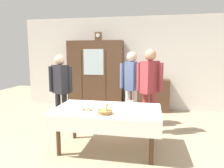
% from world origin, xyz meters
% --- Properties ---
extents(ground_plane, '(12.00, 12.00, 0.00)m').
position_xyz_m(ground_plane, '(0.00, 0.00, 0.00)').
color(ground_plane, tan).
rests_on(ground_plane, ground).
extents(back_wall, '(6.40, 0.10, 2.70)m').
position_xyz_m(back_wall, '(0.00, 2.65, 1.35)').
color(back_wall, silver).
rests_on(back_wall, ground).
extents(dining_table, '(1.75, 0.98, 0.73)m').
position_xyz_m(dining_table, '(0.00, -0.24, 0.63)').
color(dining_table, '#4C3321').
rests_on(dining_table, ground).
extents(wall_cabinet, '(1.61, 0.46, 2.01)m').
position_xyz_m(wall_cabinet, '(-0.90, 2.35, 1.00)').
color(wall_cabinet, '#4C3321').
rests_on(wall_cabinet, ground).
extents(mantel_clock, '(0.18, 0.11, 0.24)m').
position_xyz_m(mantel_clock, '(-0.81, 2.35, 2.13)').
color(mantel_clock, brown).
rests_on(mantel_clock, wall_cabinet).
extents(bookshelf_low, '(1.17, 0.35, 0.92)m').
position_xyz_m(bookshelf_low, '(0.64, 2.41, 0.46)').
color(bookshelf_low, '#4C3321').
rests_on(bookshelf_low, ground).
extents(book_stack, '(0.15, 0.23, 0.06)m').
position_xyz_m(book_stack, '(0.64, 2.41, 0.95)').
color(book_stack, '#664C7A').
rests_on(book_stack, bookshelf_low).
extents(tea_cup_mid_left, '(0.13, 0.13, 0.06)m').
position_xyz_m(tea_cup_mid_left, '(-0.68, -0.15, 0.76)').
color(tea_cup_mid_left, white).
rests_on(tea_cup_mid_left, dining_table).
extents(tea_cup_mid_right, '(0.13, 0.13, 0.06)m').
position_xyz_m(tea_cup_mid_right, '(0.35, -0.36, 0.76)').
color(tea_cup_mid_right, white).
rests_on(tea_cup_mid_right, dining_table).
extents(tea_cup_far_left, '(0.13, 0.13, 0.06)m').
position_xyz_m(tea_cup_far_left, '(0.40, -0.16, 0.76)').
color(tea_cup_far_left, white).
rests_on(tea_cup_far_left, dining_table).
extents(tea_cup_near_right, '(0.13, 0.13, 0.06)m').
position_xyz_m(tea_cup_near_right, '(0.35, 0.12, 0.76)').
color(tea_cup_near_right, white).
rests_on(tea_cup_near_right, dining_table).
extents(bread_basket, '(0.24, 0.24, 0.16)m').
position_xyz_m(bread_basket, '(0.03, -0.54, 0.77)').
color(bread_basket, '#9E7542').
rests_on(bread_basket, dining_table).
extents(pastry_plate, '(0.28, 0.28, 0.05)m').
position_xyz_m(pastry_plate, '(-0.27, -0.46, 0.74)').
color(pastry_plate, white).
rests_on(pastry_plate, dining_table).
extents(spoon_near_right, '(0.12, 0.02, 0.01)m').
position_xyz_m(spoon_near_right, '(0.12, -0.04, 0.73)').
color(spoon_near_right, silver).
rests_on(spoon_near_right, dining_table).
extents(spoon_mid_right, '(0.12, 0.02, 0.01)m').
position_xyz_m(spoon_mid_right, '(-0.05, -0.07, 0.73)').
color(spoon_mid_right, silver).
rests_on(spoon_mid_right, dining_table).
extents(person_by_cabinet, '(0.52, 0.36, 1.62)m').
position_xyz_m(person_by_cabinet, '(-1.18, 0.55, 0.98)').
color(person_by_cabinet, '#232328').
rests_on(person_by_cabinet, ground).
extents(person_behind_table_left, '(0.52, 0.39, 1.68)m').
position_xyz_m(person_behind_table_left, '(0.27, 1.08, 1.03)').
color(person_behind_table_left, silver).
rests_on(person_behind_table_left, ground).
extents(person_beside_shelf, '(0.52, 0.41, 1.72)m').
position_xyz_m(person_beside_shelf, '(0.68, 0.66, 1.06)').
color(person_beside_shelf, '#933338').
rests_on(person_beside_shelf, ground).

